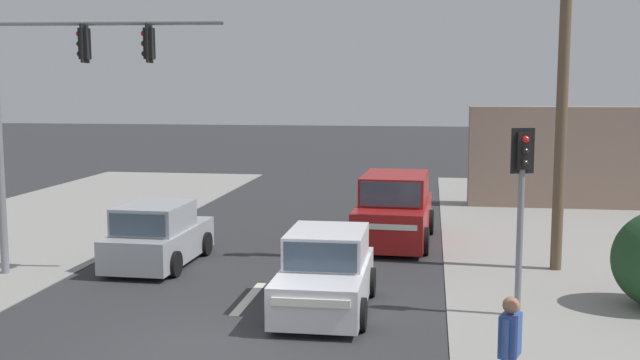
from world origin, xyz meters
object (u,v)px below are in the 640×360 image
pedestal_signal_right_kerb (521,190)px  suv_crossing_left (394,211)px  hatchback_kerbside_parked (158,236)px  pedestrian_at_kerb (510,350)px  hatchback_receding_far (326,274)px  traffic_signal_mast (52,94)px  utility_pole_midground_right (558,45)px

pedestal_signal_right_kerb → suv_crossing_left: (-2.65, 6.47, -1.53)m
hatchback_kerbside_parked → pedestrian_at_kerb: pedestrian_at_kerb is taller
hatchback_receding_far → hatchback_kerbside_parked: 5.43m
pedestal_signal_right_kerb → hatchback_kerbside_parked: 8.85m
traffic_signal_mast → utility_pole_midground_right: bearing=10.8°
traffic_signal_mast → hatchback_receding_far: (6.43, -1.74, -3.44)m
suv_crossing_left → traffic_signal_mast: bearing=-147.1°
hatchback_receding_far → hatchback_kerbside_parked: size_ratio=0.99×
pedestal_signal_right_kerb → pedestrian_at_kerb: size_ratio=2.18×
suv_crossing_left → hatchback_receding_far: bearing=-98.7°
traffic_signal_mast → hatchback_receding_far: size_ratio=1.65×
hatchback_receding_far → suv_crossing_left: bearing=81.3°
traffic_signal_mast → hatchback_kerbside_parked: size_ratio=1.63×
traffic_signal_mast → pedestrian_at_kerb: bearing=-33.0°
pedestal_signal_right_kerb → suv_crossing_left: pedestal_signal_right_kerb is taller
traffic_signal_mast → suv_crossing_left: 9.43m
suv_crossing_left → pedestrian_at_kerb: bearing=-79.5°
hatchback_kerbside_parked → pedestal_signal_right_kerb: bearing=-19.7°
utility_pole_midground_right → pedestal_signal_right_kerb: bearing=-106.9°
utility_pole_midground_right → pedestrian_at_kerb: utility_pole_midground_right is taller
utility_pole_midground_right → suv_crossing_left: size_ratio=2.12×
pedestal_signal_right_kerb → utility_pole_midground_right: bearing=73.1°
hatchback_kerbside_parked → hatchback_receding_far: bearing=-33.5°
utility_pole_midground_right → traffic_signal_mast: bearing=-169.2°
suv_crossing_left → hatchback_receding_far: (-1.00, -6.54, -0.18)m
traffic_signal_mast → pedestal_signal_right_kerb: bearing=-9.4°
utility_pole_midground_right → suv_crossing_left: utility_pole_midground_right is taller
utility_pole_midground_right → traffic_signal_mast: (-11.24, -2.14, -1.10)m
suv_crossing_left → hatchback_kerbside_parked: (-5.53, -3.55, -0.18)m
traffic_signal_mast → pedestrian_at_kerb: traffic_signal_mast is taller
utility_pole_midground_right → traffic_signal_mast: size_ratio=1.63×
traffic_signal_mast → hatchback_receding_far: bearing=-15.1°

